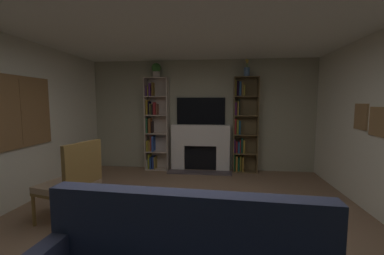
# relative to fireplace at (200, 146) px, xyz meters

# --- Properties ---
(ground_plane) EXTENTS (7.55, 7.55, 0.00)m
(ground_plane) POSITION_rel_fireplace_xyz_m (0.00, -3.03, -0.58)
(ground_plane) COLOR #886850
(wall_back_accent) EXTENTS (5.42, 0.06, 2.63)m
(wall_back_accent) POSITION_rel_fireplace_xyz_m (0.00, 0.14, 0.73)
(wall_back_accent) COLOR #A9A58D
(wall_back_accent) RESTS_ON ground_plane
(ceiling) EXTENTS (5.42, 6.42, 0.06)m
(ceiling) POSITION_rel_fireplace_xyz_m (0.00, -3.03, 2.08)
(ceiling) COLOR white
(ceiling) RESTS_ON wall_back_accent
(fireplace) EXTENTS (1.48, 0.52, 1.10)m
(fireplace) POSITION_rel_fireplace_xyz_m (0.00, 0.00, 0.00)
(fireplace) COLOR white
(fireplace) RESTS_ON ground_plane
(tv) EXTENTS (1.15, 0.06, 0.64)m
(tv) POSITION_rel_fireplace_xyz_m (0.00, 0.08, 0.84)
(tv) COLOR black
(tv) RESTS_ON fireplace
(bookshelf_left) EXTENTS (0.56, 0.30, 2.21)m
(bookshelf_left) POSITION_rel_fireplace_xyz_m (-1.11, -0.00, 0.48)
(bookshelf_left) COLOR beige
(bookshelf_left) RESTS_ON ground_plane
(bookshelf_right) EXTENTS (0.56, 0.27, 2.21)m
(bookshelf_right) POSITION_rel_fireplace_xyz_m (0.99, 0.02, 0.48)
(bookshelf_right) COLOR brown
(bookshelf_right) RESTS_ON ground_plane
(potted_plant) EXTENTS (0.22, 0.22, 0.34)m
(potted_plant) POSITION_rel_fireplace_xyz_m (-1.05, -0.04, 1.81)
(potted_plant) COLOR beige
(potted_plant) RESTS_ON bookshelf_left
(vase_with_flowers) EXTENTS (0.13, 0.13, 0.38)m
(vase_with_flowers) POSITION_rel_fireplace_xyz_m (1.05, -0.04, 1.76)
(vase_with_flowers) COLOR #4D70A2
(vase_with_flowers) RESTS_ON bookshelf_right
(armchair) EXTENTS (0.76, 0.76, 1.11)m
(armchair) POSITION_rel_fireplace_xyz_m (-1.52, -2.74, -0.02)
(armchair) COLOR olive
(armchair) RESTS_ON ground_plane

